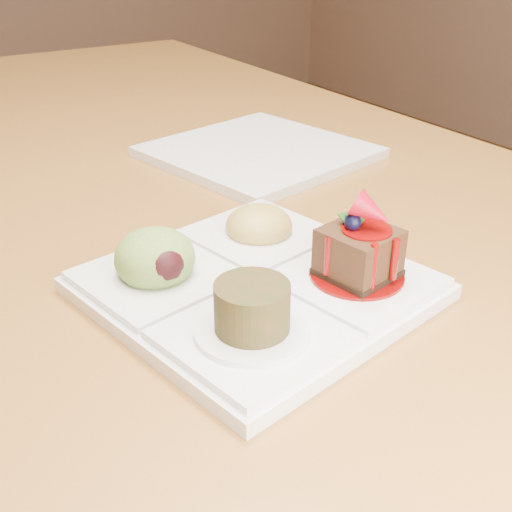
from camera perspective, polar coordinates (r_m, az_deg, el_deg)
dining_table at (r=0.71m, az=-11.98°, el=-0.79°), size 1.00×1.80×0.75m
sampler_plate at (r=0.50m, az=-0.36°, el=-1.61°), size 0.27×0.27×0.09m
second_plate at (r=0.81m, az=0.25°, el=9.22°), size 0.27×0.27×0.01m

